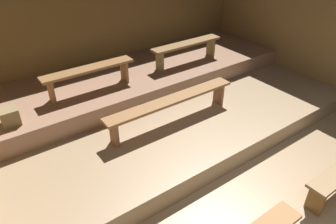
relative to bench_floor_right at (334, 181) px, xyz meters
name	(u,v)px	position (x,y,z in m)	size (l,w,h in m)	color
ground	(188,140)	(-0.64, 1.95, -0.33)	(6.59, 5.48, 0.08)	#9A7D5A
wall_back	(111,29)	(-0.64, 4.32, 0.86)	(6.59, 0.06, 2.29)	olive
wall_right	(314,33)	(2.29, 1.95, 0.86)	(0.06, 5.48, 2.29)	olive
platform_lower	(162,111)	(-0.64, 2.66, -0.14)	(5.79, 3.27, 0.30)	#9E8261
platform_middle	(136,78)	(-0.64, 3.47, 0.16)	(5.79, 1.65, 0.30)	#9B7359
bench_floor_right	(334,181)	(0.00, 0.00, 0.00)	(0.87, 0.24, 0.40)	olive
bench_lower_center	(172,103)	(-0.82, 2.13, 0.34)	(2.16, 0.24, 0.40)	#936238
bench_middle_left	(89,73)	(-1.60, 3.22, 0.62)	(1.46, 0.24, 0.40)	olive
bench_middle_right	(187,47)	(0.33, 3.22, 0.62)	(1.46, 0.24, 0.40)	olive
wooden_crate_middle	(10,117)	(-2.85, 2.97, 0.42)	(0.22, 0.22, 0.22)	olive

